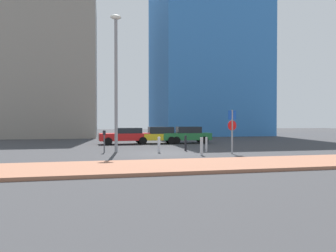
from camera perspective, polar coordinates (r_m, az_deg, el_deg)
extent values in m
plane|color=#38383A|center=(19.04, -0.57, -5.04)|extent=(120.00, 120.00, 0.00)
cube|color=#9E664C|center=(13.44, 4.49, -7.23)|extent=(40.00, 3.79, 0.14)
cube|color=red|center=(26.83, -8.02, -1.98)|extent=(4.33, 1.97, 0.62)
cube|color=black|center=(26.86, -7.26, -0.83)|extent=(2.20, 1.69, 0.46)
cylinder|color=black|center=(25.85, -10.91, -2.78)|extent=(0.65, 0.26, 0.64)
cylinder|color=black|center=(27.52, -11.23, -2.56)|extent=(0.65, 0.26, 0.64)
cylinder|color=black|center=(26.26, -4.66, -2.71)|extent=(0.65, 0.26, 0.64)
cylinder|color=black|center=(27.91, -5.35, -2.50)|extent=(0.65, 0.26, 0.64)
cube|color=gold|center=(27.32, -1.76, -1.98)|extent=(4.31, 1.97, 0.56)
cube|color=black|center=(27.32, -1.34, -0.77)|extent=(2.20, 1.74, 0.59)
cylinder|color=black|center=(26.28, -4.60, -2.71)|extent=(0.65, 0.25, 0.64)
cylinder|color=black|center=(28.06, -4.93, -2.48)|extent=(0.65, 0.25, 0.64)
cylinder|color=black|center=(26.69, 1.58, -2.65)|extent=(0.65, 0.25, 0.64)
cylinder|color=black|center=(28.45, 0.87, -2.43)|extent=(0.65, 0.25, 0.64)
cube|color=#237238|center=(27.65, 3.36, -1.90)|extent=(4.38, 1.94, 0.61)
cube|color=black|center=(27.67, 3.78, -0.70)|extent=(2.15, 1.67, 0.56)
cylinder|color=black|center=(26.57, 0.66, -2.67)|extent=(0.65, 0.26, 0.64)
cylinder|color=black|center=(28.22, 0.11, -2.46)|extent=(0.65, 0.26, 0.64)
cylinder|color=black|center=(27.19, 6.73, -2.59)|extent=(0.65, 0.26, 0.64)
cylinder|color=black|center=(28.81, 5.85, -2.40)|extent=(0.65, 0.26, 0.64)
cylinder|color=gray|center=(19.03, 11.70, -1.08)|extent=(0.10, 0.10, 2.64)
cube|color=#1447B7|center=(19.02, 11.70, 1.99)|extent=(0.55, 0.15, 0.55)
cylinder|color=red|center=(19.02, 11.70, 0.10)|extent=(0.59, 0.15, 0.60)
cylinder|color=#4C4C51|center=(19.85, -11.64, -3.21)|extent=(0.08, 0.08, 1.11)
cube|color=black|center=(19.81, -11.65, -1.21)|extent=(0.18, 0.14, 0.28)
cylinder|color=gray|center=(20.12, -9.53, 7.27)|extent=(0.20, 0.20, 8.42)
ellipsoid|color=silver|center=(21.06, -9.57, 19.14)|extent=(0.70, 0.36, 0.30)
cylinder|color=#B7B7BC|center=(17.93, 6.19, -3.75)|extent=(0.17, 0.17, 1.04)
cylinder|color=black|center=(20.63, 3.24, -3.16)|extent=(0.14, 0.14, 1.02)
cylinder|color=#B7B7BC|center=(20.23, 7.08, -3.36)|extent=(0.14, 0.14, 0.94)
cylinder|color=#B7B7BC|center=(19.44, -1.67, -3.46)|extent=(0.17, 0.17, 0.99)
cube|color=#3372BF|center=(48.60, 6.69, 13.88)|extent=(14.58, 16.00, 25.80)
cube|color=gray|center=(43.30, -20.63, 10.11)|extent=(11.27, 12.43, 17.90)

